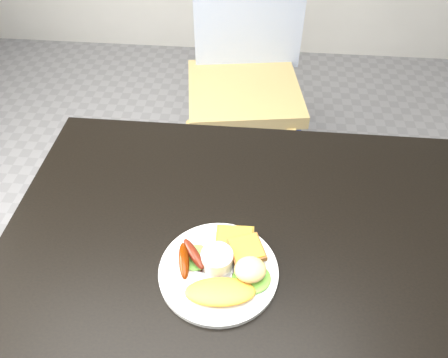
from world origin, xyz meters
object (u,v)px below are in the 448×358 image
Objects in this scene: dining_table at (274,250)px; plate at (218,271)px; person at (288,73)px; dining_chair at (244,92)px.

plate is (-0.11, -0.08, 0.03)m from dining_table.
dining_table is 0.78× the size of person.
person is at bearing 78.86° from plate.
dining_table is 1.07m from dining_chair.
person reaches higher than dining_chair.
dining_chair is at bearing 90.31° from plate.
person is at bearing -76.41° from dining_chair.
dining_table is 2.53× the size of dining_chair.
plate is at bearing 67.55° from person.
dining_table is at bearing 75.85° from person.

